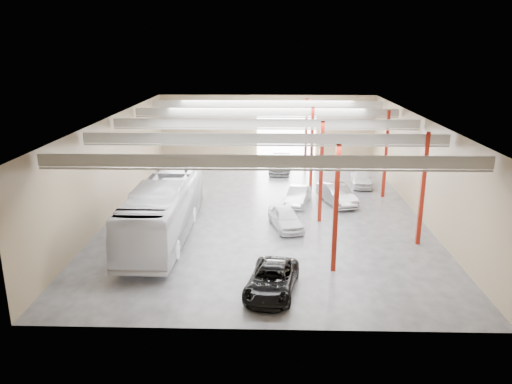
{
  "coord_description": "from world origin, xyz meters",
  "views": [
    {
      "loc": [
        0.28,
        -35.03,
        11.83
      ],
      "look_at": [
        -0.62,
        -2.41,
        2.2
      ],
      "focal_mm": 35.0,
      "sensor_mm": 36.0,
      "label": 1
    }
  ],
  "objects_px": {
    "coach_bus": "(164,209)",
    "car_row_a": "(285,218)",
    "car_row_b": "(298,196)",
    "car_right_near": "(337,194)",
    "car_row_c": "(280,165)",
    "black_sedan": "(272,280)",
    "car_right_far": "(361,178)"
  },
  "relations": [
    {
      "from": "coach_bus",
      "to": "car_right_far",
      "type": "distance_m",
      "value": 19.28
    },
    {
      "from": "car_row_c",
      "to": "car_row_a",
      "type": "bearing_deg",
      "value": -85.32
    },
    {
      "from": "black_sedan",
      "to": "car_row_b",
      "type": "distance_m",
      "value": 14.51
    },
    {
      "from": "coach_bus",
      "to": "car_row_b",
      "type": "relative_size",
      "value": 3.22
    },
    {
      "from": "black_sedan",
      "to": "car_right_near",
      "type": "distance_m",
      "value": 15.48
    },
    {
      "from": "black_sedan",
      "to": "car_row_b",
      "type": "bearing_deg",
      "value": 91.67
    },
    {
      "from": "car_row_c",
      "to": "black_sedan",
      "type": "bearing_deg",
      "value": -87.59
    },
    {
      "from": "car_row_c",
      "to": "car_right_far",
      "type": "distance_m",
      "value": 8.47
    },
    {
      "from": "coach_bus",
      "to": "car_row_b",
      "type": "distance_m",
      "value": 11.35
    },
    {
      "from": "car_row_a",
      "to": "car_row_b",
      "type": "bearing_deg",
      "value": 63.71
    },
    {
      "from": "car_row_b",
      "to": "car_row_c",
      "type": "distance_m",
      "value": 10.34
    },
    {
      "from": "black_sedan",
      "to": "car_row_b",
      "type": "xyz_separation_m",
      "value": [
        2.06,
        14.36,
        0.0
      ]
    },
    {
      "from": "car_row_c",
      "to": "car_row_b",
      "type": "bearing_deg",
      "value": -79.01
    },
    {
      "from": "car_row_c",
      "to": "car_right_far",
      "type": "xyz_separation_m",
      "value": [
        6.98,
        -4.8,
        0.01
      ]
    },
    {
      "from": "black_sedan",
      "to": "car_right_near",
      "type": "height_order",
      "value": "car_right_near"
    },
    {
      "from": "coach_bus",
      "to": "car_row_a",
      "type": "height_order",
      "value": "coach_bus"
    },
    {
      "from": "car_row_a",
      "to": "coach_bus",
      "type": "bearing_deg",
      "value": 178.55
    },
    {
      "from": "car_row_b",
      "to": "car_right_near",
      "type": "xyz_separation_m",
      "value": [
        3.0,
        0.27,
        0.1
      ]
    },
    {
      "from": "black_sedan",
      "to": "car_right_far",
      "type": "height_order",
      "value": "car_right_far"
    },
    {
      "from": "car_row_b",
      "to": "car_right_far",
      "type": "bearing_deg",
      "value": 56.59
    },
    {
      "from": "car_row_c",
      "to": "car_right_far",
      "type": "height_order",
      "value": "car_right_far"
    },
    {
      "from": "coach_bus",
      "to": "black_sedan",
      "type": "height_order",
      "value": "coach_bus"
    },
    {
      "from": "car_right_far",
      "to": "coach_bus",
      "type": "bearing_deg",
      "value": -135.66
    },
    {
      "from": "car_row_b",
      "to": "car_right_far",
      "type": "xyz_separation_m",
      "value": [
        5.8,
        5.47,
        0.04
      ]
    },
    {
      "from": "car_row_b",
      "to": "car_right_far",
      "type": "relative_size",
      "value": 0.97
    },
    {
      "from": "black_sedan",
      "to": "car_right_far",
      "type": "bearing_deg",
      "value": 78.21
    },
    {
      "from": "black_sedan",
      "to": "car_right_far",
      "type": "relative_size",
      "value": 1.15
    },
    {
      "from": "black_sedan",
      "to": "car_right_near",
      "type": "relative_size",
      "value": 1.04
    },
    {
      "from": "car_row_a",
      "to": "black_sedan",
      "type": "bearing_deg",
      "value": -110.06
    },
    {
      "from": "coach_bus",
      "to": "black_sedan",
      "type": "xyz_separation_m",
      "value": [
        6.84,
        -7.4,
        -1.17
      ]
    },
    {
      "from": "coach_bus",
      "to": "car_row_c",
      "type": "distance_m",
      "value": 18.91
    },
    {
      "from": "car_right_far",
      "to": "car_right_near",
      "type": "bearing_deg",
      "value": -114.19
    }
  ]
}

